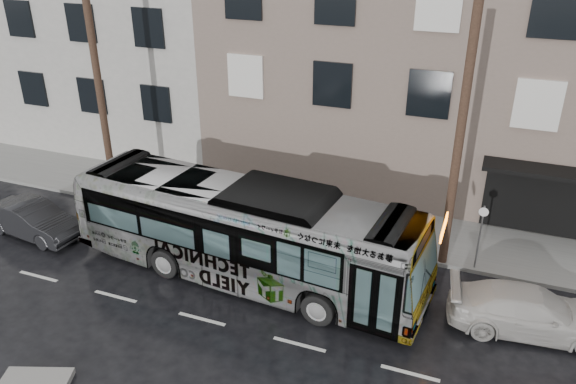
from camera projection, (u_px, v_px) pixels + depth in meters
name	position (u px, v px, depth m)	size (l,w,h in m)	color
ground	(237.00, 276.00, 19.38)	(120.00, 120.00, 0.00)	black
sidewalk	(288.00, 212.00, 23.47)	(90.00, 3.60, 0.15)	gray
building_taupe	(449.00, 54.00, 26.04)	(20.00, 12.00, 11.00)	#7C6A5F
utility_pole_front	(459.00, 142.00, 18.02)	(0.30, 0.30, 9.00)	#4B3325
utility_pole_rear	(101.00, 98.00, 22.58)	(0.30, 0.30, 9.00)	#4B3325
sign_post	(479.00, 237.00, 19.10)	(0.06, 0.06, 2.40)	slate
bus	(244.00, 232.00, 18.70)	(2.91, 12.42, 3.46)	#B2B2B2
white_sedan	(529.00, 311.00, 16.55)	(1.90, 4.68, 1.36)	beige
dark_sedan	(33.00, 219.00, 21.65)	(1.44, 4.12, 1.36)	black
slush_pile	(36.00, 380.00, 14.85)	(1.80, 0.80, 0.18)	gray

